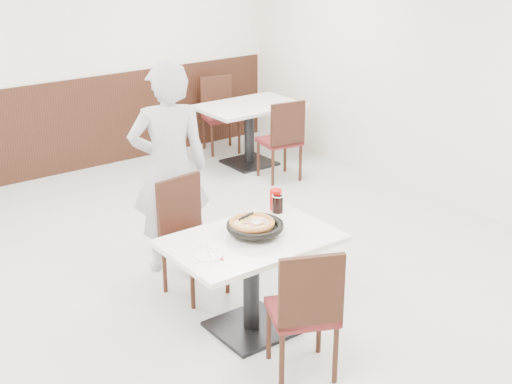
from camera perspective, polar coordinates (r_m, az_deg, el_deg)
floor at (r=5.92m, az=-2.74°, el=-7.81°), size 7.00×7.00×0.00m
wall_back at (r=8.45m, az=-16.54°, el=10.39°), size 6.00×0.04×2.80m
wall_right at (r=7.42m, az=16.88°, el=8.92°), size 0.04×7.00×2.80m
wainscot_back at (r=8.62m, az=-15.90°, el=4.83°), size 5.90×0.03×1.10m
main_table at (r=5.21m, az=-0.38°, el=-7.44°), size 1.29×0.94×0.75m
chair_near at (r=4.73m, az=3.71°, el=-9.30°), size 0.55×0.55×0.95m
chair_far at (r=5.69m, az=-4.91°, el=-3.79°), size 0.47×0.47×0.95m
trivet at (r=5.10m, az=-0.11°, el=-3.15°), size 0.15×0.15×0.04m
pizza_pan at (r=5.07m, az=-0.08°, el=-3.01°), size 0.39×0.39×0.01m
pizza at (r=5.10m, az=-0.34°, el=-2.66°), size 0.34×0.34×0.02m
pizza_server at (r=5.06m, az=-0.02°, el=-2.41°), size 0.07×0.09×0.00m
napkin at (r=4.75m, az=-3.98°, el=-5.36°), size 0.16×0.16×0.00m
side_plate at (r=4.79m, az=-3.84°, el=-5.06°), size 0.22×0.22×0.01m
fork at (r=4.81m, az=-3.69°, el=-4.78°), size 0.07×0.17×0.00m
cola_glass at (r=5.44m, az=1.75°, el=-0.99°), size 0.09×0.09×0.13m
red_cup at (r=5.50m, az=1.59°, el=-0.59°), size 0.11×0.11×0.16m
diner_person at (r=5.97m, az=-6.95°, el=1.86°), size 0.78×0.65×1.81m
bg_table_right at (r=8.71m, az=-0.54°, el=4.62°), size 1.25×0.88×0.75m
bg_chair_right_near at (r=8.19m, az=1.88°, el=4.24°), size 0.48×0.48×0.95m
bg_chair_right_far at (r=9.17m, az=-2.82°, el=6.12°), size 0.52×0.52×0.95m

